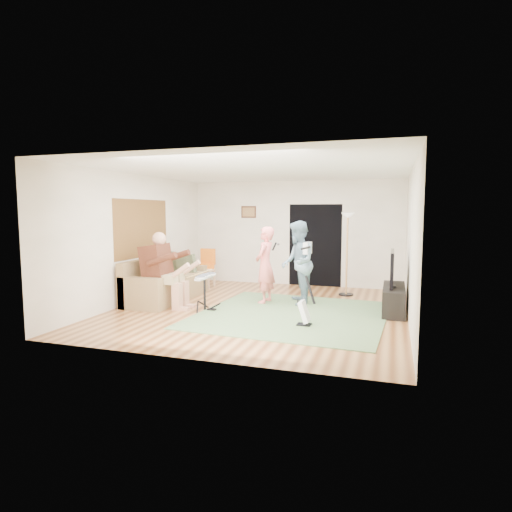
{
  "coord_description": "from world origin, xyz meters",
  "views": [
    {
      "loc": [
        2.45,
        -7.88,
        1.92
      ],
      "look_at": [
        -0.18,
        0.3,
        1.02
      ],
      "focal_mm": 30.0,
      "sensor_mm": 36.0,
      "label": 1
    }
  ],
  "objects": [
    {
      "name": "singer",
      "position": [
        -0.08,
        0.61,
        0.8
      ],
      "size": [
        0.43,
        0.61,
        1.6
      ],
      "primitive_type": "imported",
      "rotation": [
        0.0,
        0.0,
        -1.64
      ],
      "color": "#FF736E",
      "rests_on": "floor"
    },
    {
      "name": "guitar_spare",
      "position": [
        1.08,
        -0.93,
        0.25
      ],
      "size": [
        0.31,
        0.28,
        0.86
      ],
      "color": "black",
      "rests_on": "floor"
    },
    {
      "name": "drummer",
      "position": [
        -1.85,
        -0.41,
        0.59
      ],
      "size": [
        0.98,
        0.55,
        1.51
      ],
      "color": "#502516",
      "rests_on": "sofa"
    },
    {
      "name": "guitar_held",
      "position": [
        0.79,
        0.7,
        1.17
      ],
      "size": [
        0.19,
        0.61,
        0.26
      ],
      "primitive_type": null,
      "rotation": [
        0.0,
        0.0,
        -0.12
      ],
      "color": "silver",
      "rests_on": "guitarist"
    },
    {
      "name": "tv_cabinet",
      "position": [
        2.5,
        0.56,
        0.25
      ],
      "size": [
        0.4,
        1.4,
        0.5
      ],
      "primitive_type": "cube",
      "color": "black",
      "rests_on": "floor"
    },
    {
      "name": "area_rug",
      "position": [
        0.7,
        -0.24,
        0.01
      ],
      "size": [
        3.54,
        3.62,
        0.02
      ],
      "primitive_type": "cube",
      "rotation": [
        0.0,
        0.0,
        -0.06
      ],
      "color": "#547446",
      "rests_on": "floor"
    },
    {
      "name": "window_blinds",
      "position": [
        -2.74,
        0.2,
        1.55
      ],
      "size": [
        0.0,
        2.05,
        2.05
      ],
      "primitive_type": "plane",
      "rotation": [
        1.57,
        0.0,
        1.57
      ],
      "color": "brown",
      "rests_on": "walls"
    },
    {
      "name": "picture_frame",
      "position": [
        -1.25,
        2.99,
        1.9
      ],
      "size": [
        0.42,
        0.03,
        0.32
      ],
      "primitive_type": "cube",
      "color": "#3F2314",
      "rests_on": "walls"
    },
    {
      "name": "television",
      "position": [
        2.45,
        0.56,
        0.85
      ],
      "size": [
        0.06,
        1.11,
        0.65
      ],
      "primitive_type": "cube",
      "color": "black",
      "rests_on": "tv_cabinet"
    },
    {
      "name": "floor",
      "position": [
        0.0,
        0.0,
        0.0
      ],
      "size": [
        6.0,
        6.0,
        0.0
      ],
      "primitive_type": "plane",
      "color": "brown",
      "rests_on": "ground"
    },
    {
      "name": "dining_chair",
      "position": [
        -2.07,
        1.99,
        0.34
      ],
      "size": [
        0.41,
        0.43,
        0.97
      ],
      "rotation": [
        0.0,
        0.0,
        -0.01
      ],
      "color": "#DAB68D",
      "rests_on": "floor"
    },
    {
      "name": "doorway",
      "position": [
        0.55,
        2.99,
        1.05
      ],
      "size": [
        2.1,
        0.0,
        2.1
      ],
      "primitive_type": "plane",
      "rotation": [
        1.57,
        0.0,
        0.0
      ],
      "color": "black",
      "rests_on": "walls"
    },
    {
      "name": "guitarist",
      "position": [
        0.59,
        0.7,
        0.86
      ],
      "size": [
        0.87,
        0.99,
        1.73
      ],
      "primitive_type": "imported",
      "rotation": [
        0.0,
        0.0,
        -1.27
      ],
      "color": "#6F8EA2",
      "rests_on": "floor"
    },
    {
      "name": "ceiling",
      "position": [
        0.0,
        0.0,
        2.7
      ],
      "size": [
        6.0,
        6.0,
        0.0
      ],
      "primitive_type": "plane",
      "rotation": [
        3.14,
        0.0,
        0.0
      ],
      "color": "white",
      "rests_on": "walls"
    },
    {
      "name": "walls",
      "position": [
        0.0,
        0.0,
        1.35
      ],
      "size": [
        5.5,
        6.0,
        2.7
      ],
      "primitive_type": null,
      "color": "white",
      "rests_on": "floor"
    },
    {
      "name": "sofa",
      "position": [
        -2.3,
        0.24,
        0.3
      ],
      "size": [
        0.93,
        2.25,
        0.91
      ],
      "color": "olive",
      "rests_on": "floor"
    },
    {
      "name": "drum_kit",
      "position": [
        -1.0,
        -0.41,
        0.31
      ],
      "size": [
        0.39,
        0.69,
        0.71
      ],
      "color": "black",
      "rests_on": "floor"
    },
    {
      "name": "torchiere_lamp",
      "position": [
        1.46,
        1.97,
        1.29
      ],
      "size": [
        0.34,
        0.34,
        1.89
      ],
      "color": "black",
      "rests_on": "floor"
    },
    {
      "name": "microphone",
      "position": [
        0.12,
        0.61,
        1.2
      ],
      "size": [
        0.06,
        0.06,
        0.24
      ],
      "primitive_type": null,
      "color": "black",
      "rests_on": "singer"
    }
  ]
}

